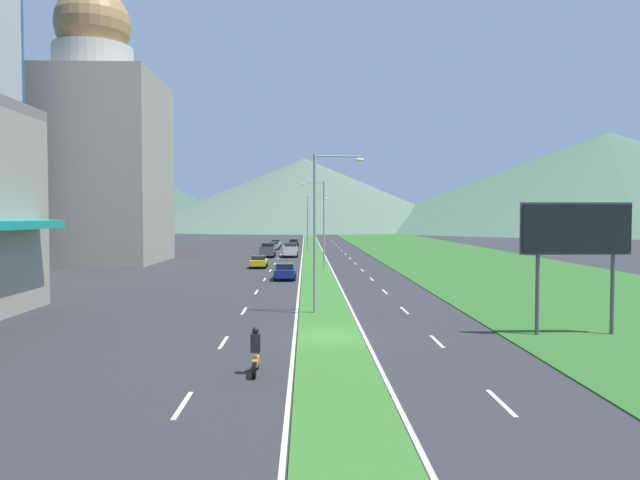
% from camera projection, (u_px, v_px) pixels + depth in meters
% --- Properties ---
extents(ground_plane, '(600.00, 600.00, 0.00)m').
position_uv_depth(ground_plane, '(330.00, 337.00, 29.67)').
color(ground_plane, '#2D2D30').
extents(grass_median, '(3.20, 240.00, 0.06)m').
position_uv_depth(grass_median, '(314.00, 256.00, 89.60)').
color(grass_median, '#387028').
rests_on(grass_median, ground_plane).
extents(grass_verge_right, '(24.00, 240.00, 0.06)m').
position_uv_depth(grass_verge_right, '(450.00, 256.00, 90.09)').
color(grass_verge_right, '#2D6023').
rests_on(grass_verge_right, ground_plane).
extents(lane_dash_left_1, '(0.16, 2.80, 0.01)m').
position_uv_depth(lane_dash_left_1, '(183.00, 405.00, 18.99)').
color(lane_dash_left_1, silver).
rests_on(lane_dash_left_1, ground_plane).
extents(lane_dash_left_2, '(0.16, 2.80, 0.01)m').
position_uv_depth(lane_dash_left_2, '(223.00, 342.00, 28.41)').
color(lane_dash_left_2, silver).
rests_on(lane_dash_left_2, ground_plane).
extents(lane_dash_left_3, '(0.16, 2.80, 0.01)m').
position_uv_depth(lane_dash_left_3, '(244.00, 311.00, 37.83)').
color(lane_dash_left_3, silver).
rests_on(lane_dash_left_3, ground_plane).
extents(lane_dash_left_4, '(0.16, 2.80, 0.01)m').
position_uv_depth(lane_dash_left_4, '(256.00, 292.00, 47.25)').
color(lane_dash_left_4, silver).
rests_on(lane_dash_left_4, ground_plane).
extents(lane_dash_left_5, '(0.16, 2.80, 0.01)m').
position_uv_depth(lane_dash_left_5, '(265.00, 279.00, 56.67)').
color(lane_dash_left_5, silver).
rests_on(lane_dash_left_5, ground_plane).
extents(lane_dash_left_6, '(0.16, 2.80, 0.01)m').
position_uv_depth(lane_dash_left_6, '(270.00, 270.00, 66.09)').
color(lane_dash_left_6, silver).
rests_on(lane_dash_left_6, ground_plane).
extents(lane_dash_left_7, '(0.16, 2.80, 0.01)m').
position_uv_depth(lane_dash_left_7, '(275.00, 264.00, 75.51)').
color(lane_dash_left_7, silver).
rests_on(lane_dash_left_7, ground_plane).
extents(lane_dash_left_8, '(0.16, 2.80, 0.01)m').
position_uv_depth(lane_dash_left_8, '(278.00, 258.00, 84.93)').
color(lane_dash_left_8, silver).
rests_on(lane_dash_left_8, ground_plane).
extents(lane_dash_left_9, '(0.16, 2.80, 0.01)m').
position_uv_depth(lane_dash_left_9, '(281.00, 254.00, 94.35)').
color(lane_dash_left_9, silver).
rests_on(lane_dash_left_9, ground_plane).
extents(lane_dash_left_10, '(0.16, 2.80, 0.01)m').
position_uv_depth(lane_dash_left_10, '(283.00, 251.00, 103.77)').
color(lane_dash_left_10, silver).
rests_on(lane_dash_left_10, ground_plane).
extents(lane_dash_left_11, '(0.16, 2.80, 0.01)m').
position_uv_depth(lane_dash_left_11, '(285.00, 248.00, 113.19)').
color(lane_dash_left_11, silver).
rests_on(lane_dash_left_11, ground_plane).
extents(lane_dash_left_12, '(0.16, 2.80, 0.01)m').
position_uv_depth(lane_dash_left_12, '(287.00, 245.00, 122.61)').
color(lane_dash_left_12, silver).
rests_on(lane_dash_left_12, ground_plane).
extents(lane_dash_left_13, '(0.16, 2.80, 0.01)m').
position_uv_depth(lane_dash_left_13, '(288.00, 243.00, 132.03)').
color(lane_dash_left_13, silver).
rests_on(lane_dash_left_13, ground_plane).
extents(lane_dash_left_14, '(0.16, 2.80, 0.01)m').
position_uv_depth(lane_dash_left_14, '(289.00, 242.00, 141.45)').
color(lane_dash_left_14, silver).
rests_on(lane_dash_left_14, ground_plane).
extents(lane_dash_left_15, '(0.16, 2.80, 0.01)m').
position_uv_depth(lane_dash_left_15, '(290.00, 240.00, 150.87)').
color(lane_dash_left_15, silver).
rests_on(lane_dash_left_15, ground_plane).
extents(lane_dash_right_1, '(0.16, 2.80, 0.01)m').
position_uv_depth(lane_dash_right_1, '(501.00, 403.00, 19.23)').
color(lane_dash_right_1, silver).
rests_on(lane_dash_right_1, ground_plane).
extents(lane_dash_right_2, '(0.16, 2.80, 0.01)m').
position_uv_depth(lane_dash_right_2, '(437.00, 341.00, 28.65)').
color(lane_dash_right_2, silver).
rests_on(lane_dash_right_2, ground_plane).
extents(lane_dash_right_3, '(0.16, 2.80, 0.01)m').
position_uv_depth(lane_dash_right_3, '(404.00, 310.00, 38.07)').
color(lane_dash_right_3, silver).
rests_on(lane_dash_right_3, ground_plane).
extents(lane_dash_right_4, '(0.16, 2.80, 0.01)m').
position_uv_depth(lane_dash_right_4, '(385.00, 292.00, 47.49)').
color(lane_dash_right_4, silver).
rests_on(lane_dash_right_4, ground_plane).
extents(lane_dash_right_5, '(0.16, 2.80, 0.01)m').
position_uv_depth(lane_dash_right_5, '(372.00, 279.00, 56.91)').
color(lane_dash_right_5, silver).
rests_on(lane_dash_right_5, ground_plane).
extents(lane_dash_right_6, '(0.16, 2.80, 0.01)m').
position_uv_depth(lane_dash_right_6, '(362.00, 270.00, 66.33)').
color(lane_dash_right_6, silver).
rests_on(lane_dash_right_6, ground_plane).
extents(lane_dash_right_7, '(0.16, 2.80, 0.01)m').
position_uv_depth(lane_dash_right_7, '(355.00, 264.00, 75.75)').
color(lane_dash_right_7, silver).
rests_on(lane_dash_right_7, ground_plane).
extents(lane_dash_right_8, '(0.16, 2.80, 0.01)m').
position_uv_depth(lane_dash_right_8, '(350.00, 258.00, 85.17)').
color(lane_dash_right_8, silver).
rests_on(lane_dash_right_8, ground_plane).
extents(lane_dash_right_9, '(0.16, 2.80, 0.01)m').
position_uv_depth(lane_dash_right_9, '(345.00, 254.00, 94.59)').
color(lane_dash_right_9, silver).
rests_on(lane_dash_right_9, ground_plane).
extents(lane_dash_right_10, '(0.16, 2.80, 0.01)m').
position_uv_depth(lane_dash_right_10, '(342.00, 251.00, 104.02)').
color(lane_dash_right_10, silver).
rests_on(lane_dash_right_10, ground_plane).
extents(lane_dash_right_11, '(0.16, 2.80, 0.01)m').
position_uv_depth(lane_dash_right_11, '(339.00, 248.00, 113.44)').
color(lane_dash_right_11, silver).
rests_on(lane_dash_right_11, ground_plane).
extents(lane_dash_right_12, '(0.16, 2.80, 0.01)m').
position_uv_depth(lane_dash_right_12, '(336.00, 245.00, 122.86)').
color(lane_dash_right_12, silver).
rests_on(lane_dash_right_12, ground_plane).
extents(lane_dash_right_13, '(0.16, 2.80, 0.01)m').
position_uv_depth(lane_dash_right_13, '(334.00, 243.00, 132.28)').
color(lane_dash_right_13, silver).
rests_on(lane_dash_right_13, ground_plane).
extents(lane_dash_right_14, '(0.16, 2.80, 0.01)m').
position_uv_depth(lane_dash_right_14, '(332.00, 242.00, 141.70)').
color(lane_dash_right_14, silver).
rests_on(lane_dash_right_14, ground_plane).
extents(lane_dash_right_15, '(0.16, 2.80, 0.01)m').
position_uv_depth(lane_dash_right_15, '(331.00, 240.00, 151.12)').
color(lane_dash_right_15, silver).
rests_on(lane_dash_right_15, ground_plane).
extents(edge_line_median_left, '(0.16, 240.00, 0.01)m').
position_uv_depth(edge_line_median_left, '(302.00, 256.00, 89.56)').
color(edge_line_median_left, silver).
rests_on(edge_line_median_left, ground_plane).
extents(edge_line_median_right, '(0.16, 240.00, 0.01)m').
position_uv_depth(edge_line_median_right, '(325.00, 256.00, 89.65)').
color(edge_line_median_right, silver).
rests_on(edge_line_median_right, ground_plane).
extents(domed_building, '(16.73, 16.73, 35.33)m').
position_uv_depth(domed_building, '(95.00, 150.00, 77.45)').
color(domed_building, '#9E9384').
rests_on(domed_building, ground_plane).
extents(midrise_colored, '(14.90, 14.90, 20.30)m').
position_uv_depth(midrise_colored, '(117.00, 191.00, 99.45)').
color(midrise_colored, '#D83847').
rests_on(midrise_colored, ground_plane).
extents(hill_far_left, '(172.40, 172.40, 44.47)m').
position_uv_depth(hill_far_left, '(71.00, 182.00, 281.74)').
color(hill_far_left, '#3D5647').
rests_on(hill_far_left, ground_plane).
extents(hill_far_center, '(150.67, 150.67, 31.92)m').
position_uv_depth(hill_far_center, '(304.00, 194.00, 267.76)').
color(hill_far_center, '#516B56').
rests_on(hill_far_center, ground_plane).
extents(hill_far_right, '(221.49, 221.49, 41.50)m').
position_uv_depth(hill_far_right, '(606.00, 181.00, 253.58)').
color(hill_far_right, '#47664C').
rests_on(hill_far_right, ground_plane).
extents(street_lamp_near, '(3.14, 0.39, 9.81)m').
position_uv_depth(street_lamp_near, '(320.00, 222.00, 36.63)').
color(street_lamp_near, '#99999E').
rests_on(street_lamp_near, ground_plane).
extents(street_lamp_mid, '(2.67, 0.37, 9.93)m').
position_uv_depth(street_lamp_mid, '(322.00, 219.00, 67.53)').
color(street_lamp_mid, '#99999E').
rests_on(street_lamp_mid, ground_plane).
extents(street_lamp_far, '(3.42, 0.38, 9.19)m').
position_uv_depth(street_lamp_far, '(310.00, 220.00, 98.40)').
color(street_lamp_far, '#99999E').
rests_on(street_lamp_far, ground_plane).
extents(billboard_roadside, '(5.64, 0.28, 6.70)m').
position_uv_depth(billboard_roadside, '(576.00, 235.00, 29.85)').
color(billboard_roadside, '#4C4C51').
rests_on(billboard_roadside, ground_plane).
extents(car_0, '(1.92, 4.24, 1.50)m').
position_uv_depth(car_0, '(276.00, 243.00, 115.63)').
color(car_0, silver).
rests_on(car_0, ground_plane).
extents(car_1, '(1.92, 4.41, 1.41)m').
position_uv_depth(car_1, '(259.00, 261.00, 69.65)').
color(car_1, yellow).
rests_on(car_1, ground_plane).
extents(car_2, '(1.96, 4.55, 1.38)m').
position_uv_depth(car_2, '(274.00, 245.00, 107.94)').
color(car_2, '#B2B2B7').
rests_on(car_2, ground_plane).
extents(car_3, '(1.99, 4.72, 1.46)m').
position_uv_depth(car_3, '(294.00, 243.00, 119.21)').
color(car_3, black).
rests_on(car_3, ground_plane).
extents(car_4, '(2.02, 4.65, 1.54)m').
position_uv_depth(car_4, '(285.00, 271.00, 56.75)').
color(car_4, navy).
rests_on(car_4, ground_plane).
extents(pickup_truck_0, '(2.18, 5.40, 2.00)m').
position_uv_depth(pickup_truck_0, '(268.00, 250.00, 88.00)').
color(pickup_truck_0, '#515459').
rests_on(pickup_truck_0, ground_plane).
extents(pickup_truck_1, '(2.18, 5.40, 2.00)m').
position_uv_depth(pickup_truck_1, '(290.00, 250.00, 88.43)').
color(pickup_truck_1, silver).
rests_on(pickup_truck_1, ground_plane).
extents(motorcycle_rider, '(0.36, 2.00, 1.80)m').
position_uv_depth(motorcycle_rider, '(256.00, 354.00, 22.74)').
color(motorcycle_rider, black).
rests_on(motorcycle_rider, ground_plane).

